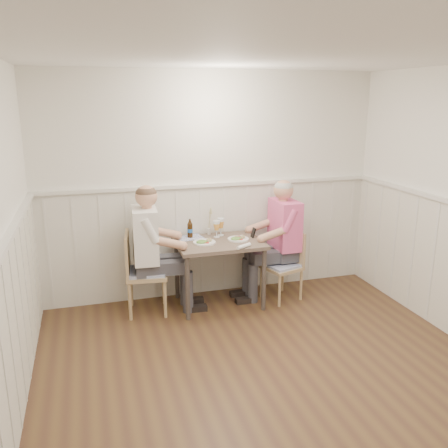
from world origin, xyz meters
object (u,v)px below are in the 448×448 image
object	(u,v)px
chair_left	(141,270)
diner_cream	(150,260)
grass_vase	(209,222)
beer_bottle	(190,229)
dining_table	(219,250)
man_in_pink	(281,247)
chair_right	(285,263)

from	to	relation	value
chair_left	diner_cream	size ratio (longest dim) A/B	0.63
grass_vase	beer_bottle	bearing A→B (deg)	-165.20
chair_left	beer_bottle	bearing A→B (deg)	19.03
chair_left	diner_cream	distance (m)	0.15
grass_vase	dining_table	bearing A→B (deg)	-82.58
diner_cream	grass_vase	size ratio (longest dim) A/B	4.20
man_in_pink	diner_cream	xyz separation A→B (m)	(-1.53, -0.03, 0.01)
chair_right	grass_vase	distance (m)	1.01
beer_bottle	dining_table	bearing A→B (deg)	-39.70
man_in_pink	beer_bottle	xyz separation A→B (m)	(-1.04, 0.18, 0.25)
beer_bottle	man_in_pink	bearing A→B (deg)	-9.98
chair_right	man_in_pink	world-z (taller)	man_in_pink
chair_left	man_in_pink	world-z (taller)	man_in_pink
diner_cream	beer_bottle	size ratio (longest dim) A/B	6.60
chair_left	grass_vase	size ratio (longest dim) A/B	2.64
chair_left	beer_bottle	size ratio (longest dim) A/B	4.15
chair_right	beer_bottle	xyz separation A→B (m)	(-1.06, 0.28, 0.41)
man_in_pink	diner_cream	bearing A→B (deg)	-178.74
chair_left	man_in_pink	size ratio (longest dim) A/B	0.64
chair_left	diner_cream	world-z (taller)	diner_cream
chair_right	man_in_pink	distance (m)	0.19
dining_table	beer_bottle	world-z (taller)	beer_bottle
dining_table	grass_vase	distance (m)	0.39
diner_cream	beer_bottle	distance (m)	0.59
chair_left	dining_table	bearing A→B (deg)	-1.73
beer_bottle	chair_left	bearing A→B (deg)	-160.97
dining_table	chair_right	xyz separation A→B (m)	(0.78, -0.05, -0.21)
dining_table	diner_cream	xyz separation A→B (m)	(-0.77, 0.01, -0.05)
dining_table	chair_right	size ratio (longest dim) A/B	1.18
diner_cream	grass_vase	bearing A→B (deg)	21.00
man_in_pink	grass_vase	distance (m)	0.90
beer_bottle	grass_vase	bearing A→B (deg)	14.80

